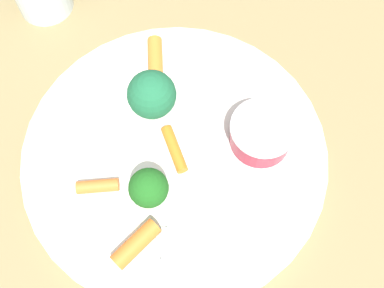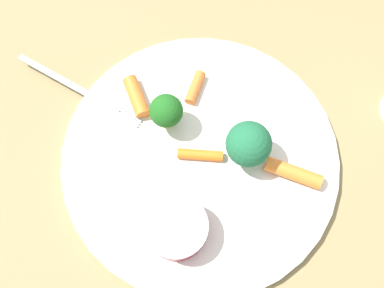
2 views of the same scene
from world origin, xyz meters
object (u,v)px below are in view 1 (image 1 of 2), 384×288
object	(u,v)px
broccoli_floret_0	(145,187)
carrot_stick_3	(98,186)
carrot_stick_0	(175,148)
carrot_stick_1	(136,244)
broccoli_floret_1	(152,95)
carrot_stick_2	(155,63)
sauce_cup	(262,134)
plate	(175,154)

from	to	relation	value
broccoli_floret_0	carrot_stick_3	world-z (taller)	broccoli_floret_0
broccoli_floret_0	carrot_stick_0	distance (m)	0.06
carrot_stick_1	carrot_stick_3	size ratio (longest dim) A/B	1.23
carrot_stick_0	broccoli_floret_1	bearing A→B (deg)	50.05
carrot_stick_2	sauce_cup	bearing A→B (deg)	-105.89
carrot_stick_0	plate	bearing A→B (deg)	-175.03
sauce_cup	broccoli_floret_0	distance (m)	0.12
carrot_stick_0	carrot_stick_2	xyz separation A→B (m)	(0.08, 0.06, 0.00)
broccoli_floret_1	carrot_stick_2	size ratio (longest dim) A/B	0.97
sauce_cup	carrot_stick_2	bearing A→B (deg)	74.11
broccoli_floret_0	carrot_stick_0	xyz separation A→B (m)	(0.05, -0.00, -0.02)
broccoli_floret_1	carrot_stick_2	xyz separation A→B (m)	(0.05, 0.02, -0.03)
plate	broccoli_floret_1	distance (m)	0.06
sauce_cup	carrot_stick_3	bearing A→B (deg)	131.02
carrot_stick_0	carrot_stick_2	size ratio (longest dim) A/B	0.80
sauce_cup	carrot_stick_1	bearing A→B (deg)	155.09
sauce_cup	broccoli_floret_0	xyz separation A→B (m)	(-0.09, 0.07, 0.01)
plate	sauce_cup	world-z (taller)	sauce_cup
carrot_stick_0	carrot_stick_3	xyz separation A→B (m)	(-0.06, 0.05, 0.00)
broccoli_floret_0	broccoli_floret_1	bearing A→B (deg)	21.08
broccoli_floret_1	carrot_stick_2	bearing A→B (deg)	23.44
carrot_stick_0	carrot_stick_1	size ratio (longest dim) A/B	1.01
plate	sauce_cup	size ratio (longest dim) A/B	4.78
broccoli_floret_0	carrot_stick_2	xyz separation A→B (m)	(0.13, 0.05, -0.02)
carrot_stick_3	carrot_stick_0	bearing A→B (deg)	-38.07
plate	broccoli_floret_0	size ratio (longest dim) A/B	5.95
sauce_cup	carrot_stick_2	distance (m)	0.13
sauce_cup	carrot_stick_1	distance (m)	0.15
broccoli_floret_0	carrot_stick_0	bearing A→B (deg)	-4.16
sauce_cup	carrot_stick_2	size ratio (longest dim) A/B	1.04
broccoli_floret_1	broccoli_floret_0	bearing A→B (deg)	-158.92
carrot_stick_3	plate	bearing A→B (deg)	-38.64
sauce_cup	carrot_stick_1	xyz separation A→B (m)	(-0.14, 0.06, -0.01)
plate	carrot_stick_0	world-z (taller)	carrot_stick_0
broccoli_floret_0	carrot_stick_3	xyz separation A→B (m)	(-0.01, 0.04, -0.02)
broccoli_floret_1	plate	bearing A→B (deg)	-130.94
carrot_stick_2	carrot_stick_3	distance (m)	0.14
carrot_stick_2	broccoli_floret_0	bearing A→B (deg)	-158.05
carrot_stick_0	carrot_stick_2	distance (m)	0.10
carrot_stick_1	carrot_stick_0	bearing A→B (deg)	3.89
carrot_stick_2	carrot_stick_0	bearing A→B (deg)	-144.02
broccoli_floret_0	carrot_stick_1	distance (m)	0.05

